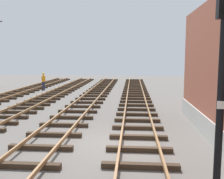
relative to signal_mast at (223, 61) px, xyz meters
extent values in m
plane|color=#605B56|center=(-2.75, 3.97, -3.45)|extent=(80.00, 80.00, 0.00)
cube|color=#38281C|center=(-1.82, 1.69, -3.36)|extent=(2.50, 0.24, 0.18)
cube|color=#38281C|center=(-1.82, 3.21, -3.36)|extent=(2.50, 0.24, 0.18)
cube|color=#38281C|center=(-1.82, 4.73, -3.36)|extent=(2.50, 0.24, 0.18)
cube|color=#38281C|center=(-1.82, 6.25, -3.36)|extent=(2.50, 0.24, 0.18)
cube|color=#38281C|center=(-1.82, 7.77, -3.36)|extent=(2.50, 0.24, 0.18)
cube|color=#38281C|center=(-1.82, 9.29, -3.36)|extent=(2.50, 0.24, 0.18)
cube|color=#38281C|center=(-1.82, 10.81, -3.36)|extent=(2.50, 0.24, 0.18)
cube|color=#38281C|center=(-1.82, 12.32, -3.36)|extent=(2.50, 0.24, 0.18)
cube|color=#38281C|center=(-1.82, 13.84, -3.36)|extent=(2.50, 0.24, 0.18)
cube|color=#38281C|center=(-1.82, 15.36, -3.36)|extent=(2.50, 0.24, 0.18)
cube|color=#38281C|center=(-1.82, 16.88, -3.36)|extent=(2.50, 0.24, 0.18)
cube|color=#38281C|center=(-1.82, 18.40, -3.36)|extent=(2.50, 0.24, 0.18)
cube|color=#38281C|center=(-1.82, 19.92, -3.36)|extent=(2.50, 0.24, 0.18)
cube|color=#38281C|center=(-1.82, 21.44, -3.36)|extent=(2.50, 0.24, 0.18)
cube|color=#38281C|center=(-1.82, 22.96, -3.36)|extent=(2.50, 0.24, 0.18)
cube|color=#38281C|center=(-1.82, 24.47, -3.36)|extent=(2.50, 0.24, 0.18)
cube|color=#38281C|center=(-1.82, 25.99, -3.36)|extent=(2.50, 0.24, 0.18)
cube|color=#38281C|center=(-1.82, 27.51, -3.36)|extent=(2.50, 0.24, 0.18)
cube|color=#38281C|center=(-1.82, 29.03, -3.36)|extent=(2.50, 0.24, 0.18)
cube|color=#38281C|center=(-1.82, 30.55, -3.36)|extent=(2.50, 0.24, 0.18)
cube|color=#38281C|center=(-1.82, 32.07, -3.36)|extent=(2.50, 0.24, 0.18)
cube|color=#38281C|center=(-1.82, 33.59, -3.36)|extent=(2.50, 0.24, 0.18)
cube|color=olive|center=(-2.54, 3.97, -3.20)|extent=(0.08, 60.75, 0.14)
cube|color=olive|center=(-1.10, 3.97, -3.20)|extent=(0.08, 60.75, 0.14)
cube|color=#38281C|center=(-5.58, 1.44, -3.36)|extent=(2.50, 0.24, 0.18)
cube|color=#38281C|center=(-5.58, 3.13, -3.36)|extent=(2.50, 0.24, 0.18)
cube|color=#38281C|center=(-5.58, 4.82, -3.36)|extent=(2.50, 0.24, 0.18)
cube|color=#38281C|center=(-5.58, 6.50, -3.36)|extent=(2.50, 0.24, 0.18)
cube|color=#38281C|center=(-5.58, 8.19, -3.36)|extent=(2.50, 0.24, 0.18)
cube|color=#38281C|center=(-5.58, 9.88, -3.36)|extent=(2.50, 0.24, 0.18)
cube|color=#38281C|center=(-5.58, 11.57, -3.36)|extent=(2.50, 0.24, 0.18)
cube|color=#38281C|center=(-5.58, 13.25, -3.36)|extent=(2.50, 0.24, 0.18)
cube|color=#38281C|center=(-5.58, 14.94, -3.36)|extent=(2.50, 0.24, 0.18)
cube|color=#38281C|center=(-5.58, 16.63, -3.36)|extent=(2.50, 0.24, 0.18)
cube|color=#38281C|center=(-5.58, 18.31, -3.36)|extent=(2.50, 0.24, 0.18)
cube|color=#38281C|center=(-5.58, 20.00, -3.36)|extent=(2.50, 0.24, 0.18)
cube|color=#38281C|center=(-5.58, 21.69, -3.36)|extent=(2.50, 0.24, 0.18)
cube|color=#38281C|center=(-5.58, 23.38, -3.36)|extent=(2.50, 0.24, 0.18)
cube|color=#38281C|center=(-5.58, 25.06, -3.36)|extent=(2.50, 0.24, 0.18)
cube|color=#38281C|center=(-5.58, 26.75, -3.36)|extent=(2.50, 0.24, 0.18)
cube|color=#38281C|center=(-5.58, 28.44, -3.36)|extent=(2.50, 0.24, 0.18)
cube|color=#38281C|center=(-5.58, 30.13, -3.36)|extent=(2.50, 0.24, 0.18)
cube|color=#38281C|center=(-5.58, 31.81, -3.36)|extent=(2.50, 0.24, 0.18)
cube|color=#38281C|center=(-5.58, 33.50, -3.36)|extent=(2.50, 0.24, 0.18)
cube|color=olive|center=(-6.30, 3.97, -3.20)|extent=(0.08, 60.75, 0.14)
cube|color=olive|center=(-4.86, 3.97, -3.20)|extent=(0.08, 60.75, 0.14)
cube|color=#38281C|center=(-9.34, 8.02, -3.36)|extent=(2.50, 0.24, 0.18)
cube|color=#38281C|center=(-9.34, 9.37, -3.36)|extent=(2.50, 0.24, 0.18)
cube|color=#38281C|center=(-9.34, 10.72, -3.36)|extent=(2.50, 0.24, 0.18)
cube|color=#38281C|center=(-9.34, 12.07, -3.36)|extent=(2.50, 0.24, 0.18)
cube|color=#38281C|center=(-9.34, 13.42, -3.36)|extent=(2.50, 0.24, 0.18)
cube|color=#38281C|center=(-9.34, 14.77, -3.36)|extent=(2.50, 0.24, 0.18)
cube|color=#38281C|center=(-9.34, 16.12, -3.36)|extent=(2.50, 0.24, 0.18)
cube|color=#38281C|center=(-9.34, 17.47, -3.36)|extent=(2.50, 0.24, 0.18)
cube|color=#38281C|center=(-9.34, 18.82, -3.36)|extent=(2.50, 0.24, 0.18)
cube|color=#38281C|center=(-9.34, 20.17, -3.36)|extent=(2.50, 0.24, 0.18)
cube|color=#38281C|center=(-9.34, 21.52, -3.36)|extent=(2.50, 0.24, 0.18)
cube|color=#38281C|center=(-9.34, 22.87, -3.36)|extent=(2.50, 0.24, 0.18)
cube|color=#38281C|center=(-9.34, 24.22, -3.36)|extent=(2.50, 0.24, 0.18)
cube|color=#38281C|center=(-9.34, 25.57, -3.36)|extent=(2.50, 0.24, 0.18)
cube|color=#38281C|center=(-9.34, 26.92, -3.36)|extent=(2.50, 0.24, 0.18)
cube|color=#38281C|center=(-9.34, 28.27, -3.36)|extent=(2.50, 0.24, 0.18)
cube|color=#38281C|center=(-9.34, 29.62, -3.36)|extent=(2.50, 0.24, 0.18)
cube|color=#38281C|center=(-9.34, 30.97, -3.36)|extent=(2.50, 0.24, 0.18)
cube|color=#38281C|center=(-9.34, 32.32, -3.36)|extent=(2.50, 0.24, 0.18)
cube|color=#38281C|center=(-9.34, 33.67, -3.36)|extent=(2.50, 0.24, 0.18)
cube|color=#38281C|center=(-13.09, 14.77, -3.36)|extent=(2.50, 0.24, 0.18)
cube|color=#38281C|center=(-13.09, 16.12, -3.36)|extent=(2.50, 0.24, 0.18)
cube|color=#38281C|center=(-13.09, 17.47, -3.36)|extent=(2.50, 0.24, 0.18)
cube|color=#38281C|center=(-13.09, 18.82, -3.36)|extent=(2.50, 0.24, 0.18)
cube|color=#38281C|center=(-13.09, 20.17, -3.36)|extent=(2.50, 0.24, 0.18)
cube|color=#38281C|center=(-13.09, 21.52, -3.36)|extent=(2.50, 0.24, 0.18)
cube|color=#38281C|center=(-13.09, 22.87, -3.36)|extent=(2.50, 0.24, 0.18)
cube|color=#38281C|center=(-13.09, 24.22, -3.36)|extent=(2.50, 0.24, 0.18)
cube|color=#38281C|center=(-13.09, 25.57, -3.36)|extent=(2.50, 0.24, 0.18)
cube|color=#38281C|center=(-13.09, 26.92, -3.36)|extent=(2.50, 0.24, 0.18)
cube|color=#38281C|center=(-13.09, 28.27, -3.36)|extent=(2.50, 0.24, 0.18)
cube|color=#38281C|center=(-13.09, 29.62, -3.36)|extent=(2.50, 0.24, 0.18)
cube|color=#38281C|center=(-13.09, 30.97, -3.36)|extent=(2.50, 0.24, 0.18)
cube|color=#38281C|center=(-13.09, 32.32, -3.36)|extent=(2.50, 0.24, 0.18)
cube|color=#38281C|center=(-13.09, 33.67, -3.36)|extent=(2.50, 0.24, 0.18)
cylinder|color=black|center=(0.00, 0.02, -1.25)|extent=(0.18, 0.18, 4.40)
cube|color=white|center=(0.00, -0.12, -1.03)|extent=(0.24, 0.03, 0.18)
cube|color=#B2B2AD|center=(1.17, 3.01, -3.00)|extent=(0.08, 15.39, 0.90)
cylinder|color=#262D4C|center=(-11.89, 21.72, -3.02)|extent=(0.32, 0.32, 0.85)
cylinder|color=orange|center=(-11.89, 21.72, -2.27)|extent=(0.40, 0.40, 0.65)
sphere|color=tan|center=(-11.89, 21.72, -1.83)|extent=(0.24, 0.24, 0.24)
sphere|color=yellow|center=(-11.89, 21.72, -1.69)|extent=(0.22, 0.22, 0.22)
camera|label=1|loc=(-2.09, -6.31, 0.08)|focal=42.00mm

